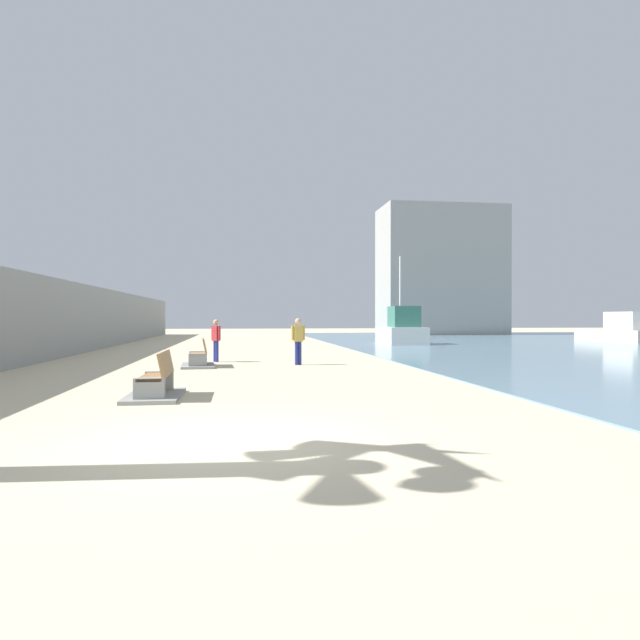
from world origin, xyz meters
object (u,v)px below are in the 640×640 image
Objects in this scene: bench_far at (199,360)px; person_standing at (298,338)px; bench_near at (156,387)px; boat_far_right at (620,331)px; boat_mid_bay at (402,330)px; person_walking at (216,337)px.

person_standing is at bearing 3.64° from bench_far.
bench_near is at bearing -92.73° from bench_far.
bench_near is 0.33× the size of boat_far_right.
bench_far is 0.34× the size of boat_far_right.
bench_near is 0.38× the size of boat_mid_bay.
boat_mid_bay is (8.10, 14.38, -0.07)m from person_standing.
person_standing reaches higher than bench_far.
bench_near is at bearing -116.34° from person_standing.
person_standing is at bearing -30.92° from person_walking.
person_standing is (2.97, -1.78, 0.03)m from person_walking.
bench_far is (0.36, 7.53, 0.00)m from bench_near.
person_standing reaches higher than bench_near.
bench_far is at bearing 87.27° from bench_near.
boat_far_right is (15.20, 0.07, -0.13)m from boat_mid_bay.
bench_near is 35.06m from boat_far_right.
person_standing is 0.30× the size of boat_mid_bay.
person_standing is (3.84, 7.75, 0.74)m from bench_near.
boat_far_right is at bearing 28.71° from bench_far.
boat_mid_bay is at bearing 60.62° from person_standing.
boat_far_right is at bearing 25.74° from person_walking.
boat_mid_bay is at bearing -179.74° from boat_far_right.
boat_mid_bay is (11.07, 12.60, -0.04)m from person_walking.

